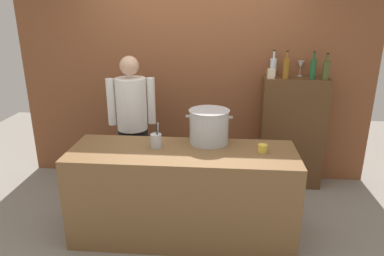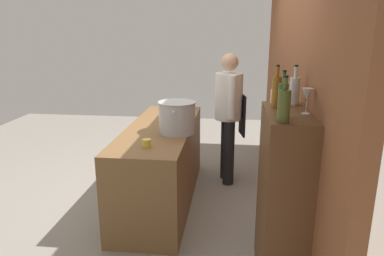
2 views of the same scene
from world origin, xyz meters
name	(u,v)px [view 1 (image 1 of 2)]	position (x,y,z in m)	size (l,w,h in m)	color
ground_plane	(183,233)	(0.00, 0.00, 0.00)	(8.00, 8.00, 0.00)	gray
brick_back_panel	(194,63)	(0.00, 1.40, 1.50)	(4.40, 0.10, 3.00)	brown
prep_counter	(183,194)	(0.00, 0.00, 0.45)	(2.10, 0.70, 0.90)	brown
bar_cabinet	(291,133)	(1.21, 1.19, 0.69)	(0.76, 0.32, 1.37)	brown
chef	(132,118)	(-0.65, 0.75, 0.96)	(0.52, 0.39, 1.66)	black
stockpot_large	(209,126)	(0.23, 0.23, 1.06)	(0.45, 0.39, 0.33)	#B7BABF
utensil_crock	(156,140)	(-0.25, 0.06, 0.97)	(0.10, 0.10, 0.25)	#B7BABF
butter_jar	(263,148)	(0.73, 0.02, 0.94)	(0.08, 0.08, 0.07)	yellow
wine_bottle_green	(313,69)	(1.37, 1.12, 1.49)	(0.07, 0.07, 0.31)	#1E592D
wine_bottle_amber	(286,68)	(1.07, 1.11, 1.49)	(0.07, 0.07, 0.32)	#8C5919
wine_bottle_clear	(273,67)	(0.95, 1.27, 1.48)	(0.08, 0.08, 0.31)	silver
wine_bottle_olive	(326,70)	(1.52, 1.11, 1.48)	(0.08, 0.08, 0.30)	#475123
wine_glass_wide	(301,65)	(1.27, 1.30, 1.50)	(0.08, 0.08, 0.18)	silver
spice_tin_cream	(271,74)	(0.91, 1.13, 1.42)	(0.08, 0.08, 0.11)	beige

